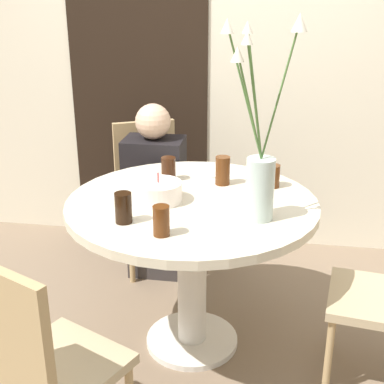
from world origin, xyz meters
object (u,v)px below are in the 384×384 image
at_px(birthday_cake, 158,192).
at_px(flower_vase, 260,164).
at_px(drink_glass_2, 168,169).
at_px(drink_glass_0, 161,221).
at_px(drink_glass_4, 123,208).
at_px(person_guest, 155,197).
at_px(drink_glass_1, 223,171).
at_px(chair_right_flank, 149,188).
at_px(chair_near_front, 39,360).
at_px(side_plate, 209,171).
at_px(drink_glass_3, 271,176).

bearing_deg(birthday_cake, flower_vase, -15.86).
bearing_deg(drink_glass_2, drink_glass_0, -81.04).
bearing_deg(drink_glass_4, flower_vase, 12.50).
bearing_deg(person_guest, drink_glass_4, -84.30).
bearing_deg(drink_glass_2, person_guest, 112.06).
height_order(drink_glass_1, drink_glass_2, drink_glass_1).
height_order(chair_right_flank, flower_vase, flower_vase).
relative_size(drink_glass_2, drink_glass_4, 0.92).
relative_size(chair_near_front, side_plate, 4.39).
distance_m(drink_glass_2, drink_glass_3, 0.50).
height_order(chair_near_front, side_plate, chair_near_front).
distance_m(birthday_cake, drink_glass_3, 0.56).
height_order(chair_right_flank, chair_near_front, same).
xyz_separation_m(chair_right_flank, drink_glass_2, (0.24, -0.57, 0.33)).
bearing_deg(birthday_cake, drink_glass_0, -75.63).
bearing_deg(drink_glass_1, birthday_cake, -134.52).
xyz_separation_m(chair_right_flank, drink_glass_4, (0.17, -1.09, 0.33)).
height_order(drink_glass_1, drink_glass_3, drink_glass_1).
xyz_separation_m(side_plate, drink_glass_1, (0.08, -0.16, 0.06)).
bearing_deg(flower_vase, drink_glass_0, -149.51).
relative_size(drink_glass_0, person_guest, 0.11).
relative_size(flower_vase, drink_glass_1, 5.86).
relative_size(drink_glass_1, drink_glass_3, 1.28).
xyz_separation_m(drink_glass_0, drink_glass_3, (0.40, 0.60, -0.01)).
bearing_deg(drink_glass_1, flower_vase, -64.45).
bearing_deg(drink_glass_0, drink_glass_4, 152.36).
bearing_deg(drink_glass_2, birthday_cake, -87.83).
height_order(flower_vase, drink_glass_1, flower_vase).
relative_size(flower_vase, drink_glass_2, 6.93).
height_order(drink_glass_3, drink_glass_4, drink_glass_4).
bearing_deg(drink_glass_0, drink_glass_1, 74.00).
height_order(side_plate, drink_glass_2, drink_glass_2).
bearing_deg(drink_glass_2, side_plate, 39.37).
distance_m(drink_glass_0, person_guest, 1.12).
bearing_deg(drink_glass_0, flower_vase, 30.49).
relative_size(chair_right_flank, drink_glass_0, 7.41).
distance_m(birthday_cake, drink_glass_1, 0.37).
height_order(chair_right_flank, person_guest, person_guest).
xyz_separation_m(chair_right_flank, birthday_cake, (0.25, -0.85, 0.31)).
bearing_deg(drink_glass_3, drink_glass_0, -124.03).
relative_size(drink_glass_0, drink_glass_2, 1.03).
distance_m(drink_glass_1, person_guest, 0.71).
distance_m(chair_near_front, drink_glass_1, 1.21).
bearing_deg(drink_glass_1, person_guest, 134.92).
height_order(side_plate, drink_glass_0, drink_glass_0).
relative_size(drink_glass_0, drink_glass_3, 1.11).
height_order(birthday_cake, drink_glass_1, drink_glass_1).
distance_m(birthday_cake, side_plate, 0.46).
bearing_deg(flower_vase, side_plate, 116.07).
bearing_deg(chair_near_front, chair_right_flank, -64.39).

